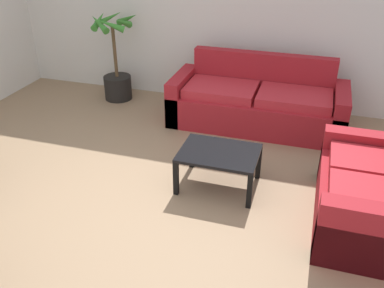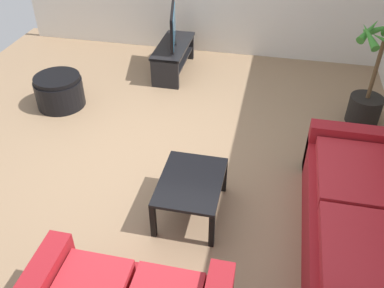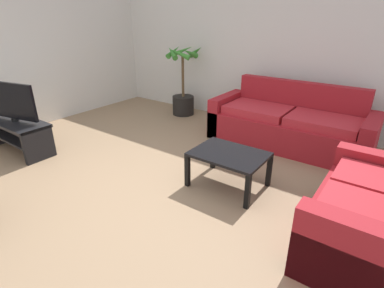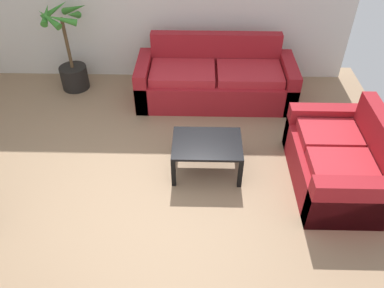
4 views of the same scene
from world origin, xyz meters
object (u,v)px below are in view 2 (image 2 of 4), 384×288
tv_stand (174,54)px  tv (173,26)px  coffee_table (191,185)px  ottoman (59,91)px  potted_palm (370,89)px  couch_main (364,226)px

tv_stand → tv: (-0.00, 0.00, 0.44)m
coffee_table → ottoman: (-1.61, -2.19, -0.14)m
tv → ottoman: 1.90m
tv_stand → coffee_table: tv_stand is taller
tv_stand → tv: tv is taller
tv_stand → ottoman: size_ratio=1.70×
tv_stand → coffee_table: (2.90, 0.91, 0.06)m
coffee_table → potted_palm: 2.76m
couch_main → ottoman: 4.15m
tv → coffee_table: bearing=17.3°
couch_main → tv_stand: bearing=-140.7°
couch_main → tv_stand: couch_main is taller
coffee_table → potted_palm: size_ratio=0.61×
coffee_table → tv: bearing=-162.7°
tv → ottoman: (1.29, -1.28, -0.52)m
tv → coffee_table: 3.07m
tv_stand → ottoman: (1.29, -1.28, -0.08)m
ottoman → couch_main: bearing=65.1°
coffee_table → ottoman: ottoman is taller
couch_main → tv_stand: (-3.04, -2.48, -0.00)m
couch_main → ottoman: (-1.74, -3.76, -0.09)m
tv → ottoman: size_ratio=1.35×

